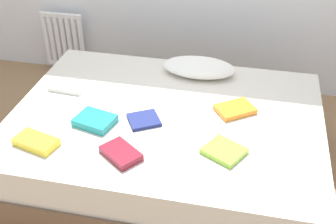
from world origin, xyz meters
name	(u,v)px	position (x,y,z in m)	size (l,w,h in m)	color
ground_plane	(166,172)	(0.00, 0.00, 0.00)	(8.00, 8.00, 0.00)	#93704C
bed	(166,145)	(0.00, 0.00, 0.25)	(2.00, 1.50, 0.50)	brown
radiator	(64,40)	(-1.25, 1.20, 0.34)	(0.39, 0.04, 0.52)	white
pillow	(199,67)	(0.12, 0.54, 0.56)	(0.53, 0.27, 0.12)	white
textbook_teal	(95,121)	(-0.40, -0.20, 0.52)	(0.23, 0.18, 0.05)	teal
textbook_white	(67,87)	(-0.74, 0.15, 0.52)	(0.24, 0.13, 0.03)	white
textbook_navy	(144,120)	(-0.12, -0.11, 0.51)	(0.18, 0.17, 0.02)	navy
textbook_lime	(224,151)	(0.40, -0.31, 0.52)	(0.21, 0.19, 0.03)	#8CC638
textbook_orange	(235,109)	(0.42, 0.12, 0.52)	(0.23, 0.17, 0.04)	orange
textbook_yellow	(36,142)	(-0.66, -0.47, 0.52)	(0.25, 0.14, 0.04)	yellow
textbook_maroon	(121,153)	(-0.16, -0.46, 0.52)	(0.22, 0.15, 0.04)	maroon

